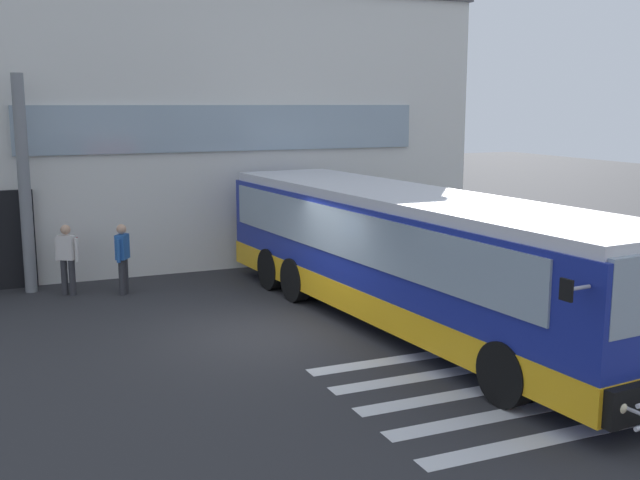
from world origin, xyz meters
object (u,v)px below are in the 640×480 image
(bus_main_foreground, at_px, (410,261))
(passenger_by_doorway, at_px, (123,255))
(entry_support_column, at_px, (24,185))
(passenger_near_column, at_px, (68,255))

(bus_main_foreground, distance_m, passenger_by_doorway, 6.93)
(entry_support_column, xyz_separation_m, passenger_by_doorway, (2.01, -1.12, -1.64))
(bus_main_foreground, height_order, passenger_by_doorway, bus_main_foreground)
(entry_support_column, distance_m, bus_main_foreground, 9.23)
(bus_main_foreground, distance_m, passenger_near_column, 8.11)
(entry_support_column, bearing_deg, passenger_near_column, -39.20)
(bus_main_foreground, xyz_separation_m, passenger_near_column, (-6.09, 5.33, -0.37))
(entry_support_column, bearing_deg, passenger_by_doorway, -29.16)
(entry_support_column, distance_m, passenger_by_doorway, 2.82)
(bus_main_foreground, bearing_deg, passenger_by_doorway, 135.15)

